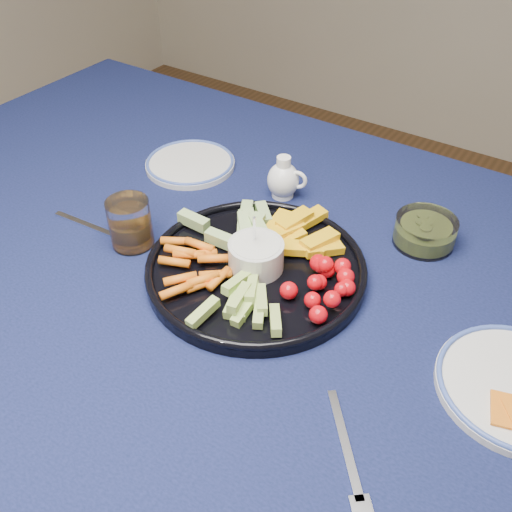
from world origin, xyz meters
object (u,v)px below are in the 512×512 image
Objects in this scene: pickle_bowl at (425,232)px; creamer_pitcher at (284,180)px; side_plate_extra at (190,163)px; dining_table at (239,304)px; juice_tumbler at (131,226)px; crudite_platter at (255,264)px.

creamer_pitcher is at bearing -177.63° from pickle_bowl.
creamer_pitcher is 0.46× the size of side_plate_extra.
pickle_bowl reaches higher than dining_table.
side_plate_extra is at bearing 142.56° from dining_table.
pickle_bowl is 1.21× the size of juice_tumbler.
crudite_platter is at bearing 13.32° from juice_tumbler.
dining_table is 0.25m from creamer_pitcher.
crudite_platter is 0.30m from pickle_bowl.
creamer_pitcher is at bearing 3.92° from side_plate_extra.
crudite_platter is (0.03, 0.00, 0.11)m from dining_table.
crudite_platter is 3.40× the size of pickle_bowl.
dining_table is 16.04× the size of pickle_bowl.
creamer_pitcher reaches higher than dining_table.
dining_table is 19.88× the size of creamer_pitcher.
dining_table is 19.47× the size of juice_tumbler.
dining_table is at bearing 15.61° from juice_tumbler.
juice_tumbler is at bearing -117.09° from creamer_pitcher.
dining_table is 0.11m from crudite_platter.
creamer_pitcher is (-0.08, 0.22, 0.02)m from crudite_platter.
crudite_platter reaches higher than creamer_pitcher.
dining_table is 9.12× the size of side_plate_extra.
creamer_pitcher is 0.22m from side_plate_extra.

